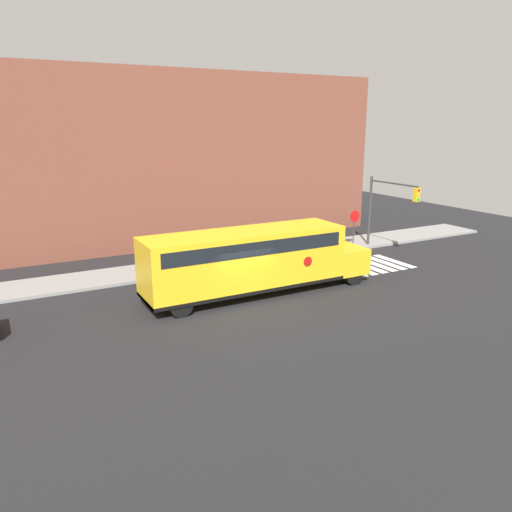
# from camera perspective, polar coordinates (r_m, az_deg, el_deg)

# --- Properties ---
(ground_plane) EXTENTS (60.00, 60.00, 0.00)m
(ground_plane) POSITION_cam_1_polar(r_m,az_deg,el_deg) (22.52, -1.58, -5.35)
(ground_plane) COLOR black
(sidewalk_strip) EXTENTS (44.00, 3.00, 0.15)m
(sidewalk_strip) POSITION_cam_1_polar(r_m,az_deg,el_deg) (28.17, -7.58, -1.13)
(sidewalk_strip) COLOR gray
(sidewalk_strip) RESTS_ON ground
(building_backdrop) EXTENTS (32.00, 4.00, 11.04)m
(building_backdrop) POSITION_cam_1_polar(r_m,az_deg,el_deg) (33.33, -12.01, 10.68)
(building_backdrop) COLOR brown
(building_backdrop) RESTS_ON ground
(crosswalk_stripes) EXTENTS (4.00, 3.20, 0.01)m
(crosswalk_stripes) POSITION_cam_1_polar(r_m,az_deg,el_deg) (29.12, 13.00, -1.00)
(crosswalk_stripes) COLOR white
(crosswalk_stripes) RESTS_ON ground
(school_bus) EXTENTS (11.21, 2.57, 3.07)m
(school_bus) POSITION_cam_1_polar(r_m,az_deg,el_deg) (23.06, -0.47, -0.23)
(school_bus) COLOR yellow
(school_bus) RESTS_ON ground
(stop_sign) EXTENTS (0.73, 0.10, 2.53)m
(stop_sign) POSITION_cam_1_polar(r_m,az_deg,el_deg) (32.08, 11.17, 3.65)
(stop_sign) COLOR #38383A
(stop_sign) RESTS_ON ground
(traffic_light) EXTENTS (0.28, 4.10, 4.57)m
(traffic_light) POSITION_cam_1_polar(r_m,az_deg,el_deg) (31.87, 14.71, 5.96)
(traffic_light) COLOR #38383A
(traffic_light) RESTS_ON ground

